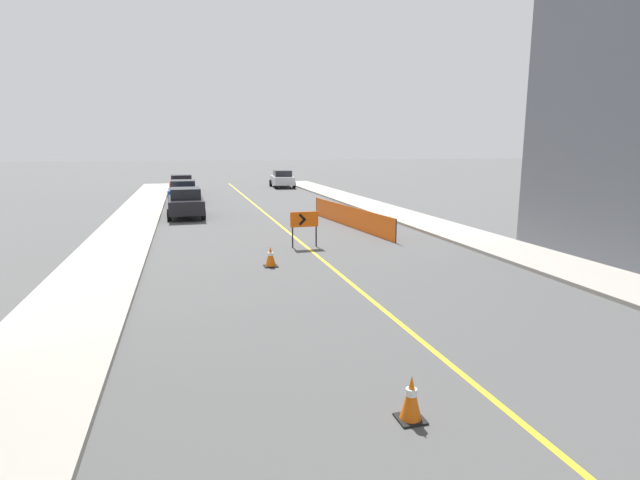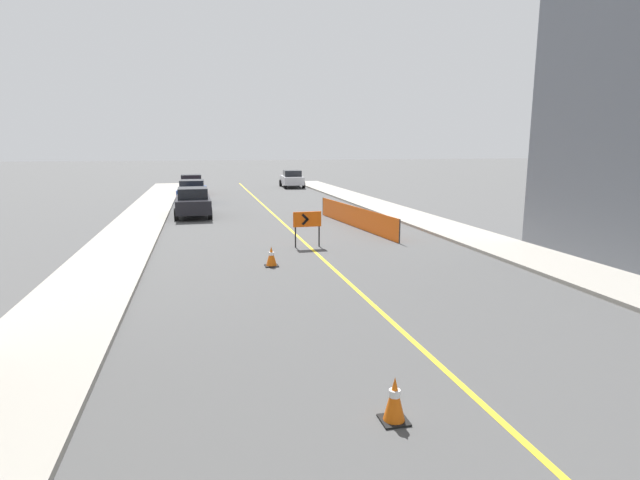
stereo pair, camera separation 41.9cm
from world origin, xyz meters
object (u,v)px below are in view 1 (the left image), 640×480
traffic_cone_third (271,257)px  arrow_barricade_primary (304,221)px  parked_car_curb_far (182,185)px  parked_car_opposite_side (282,179)px  parked_car_curb_mid (184,192)px  traffic_cone_second (411,398)px  parked_car_curb_near (186,202)px

traffic_cone_third → arrow_barricade_primary: size_ratio=0.48×
traffic_cone_third → parked_car_curb_far: size_ratio=0.15×
arrow_barricade_primary → parked_car_opposite_side: bearing=79.6°
parked_car_curb_far → parked_car_opposite_side: same height
arrow_barricade_primary → parked_car_curb_mid: size_ratio=0.31×
traffic_cone_second → parked_car_opposite_side: (5.86, 40.18, 0.47)m
parked_car_curb_near → parked_car_curb_mid: bearing=90.0°
parked_car_opposite_side → parked_car_curb_mid: bearing=-123.9°
parked_car_curb_mid → parked_car_curb_near: bearing=-87.3°
traffic_cone_second → parked_car_curb_far: size_ratio=0.15×
traffic_cone_second → parked_car_curb_mid: parked_car_curb_mid is taller
traffic_cone_third → arrow_barricade_primary: arrow_barricade_primary is taller
traffic_cone_second → parked_car_curb_mid: bearing=96.1°
arrow_barricade_primary → parked_car_curb_far: (-4.57, 22.82, -0.19)m
traffic_cone_third → arrow_barricade_primary: 3.36m
parked_car_curb_mid → parked_car_curb_far: (-0.16, 6.69, 0.00)m
parked_car_curb_mid → parked_car_curb_far: bearing=93.1°
traffic_cone_third → parked_car_opposite_side: 31.27m
traffic_cone_second → parked_car_curb_mid: size_ratio=0.15×
parked_car_opposite_side → arrow_barricade_primary: bearing=-95.9°
traffic_cone_third → parked_car_curb_far: bearing=96.3°
parked_car_curb_near → parked_car_opposite_side: same height
traffic_cone_second → parked_car_opposite_side: size_ratio=0.15×
traffic_cone_second → parked_car_opposite_side: bearing=81.7°
arrow_barricade_primary → parked_car_opposite_side: size_ratio=0.31×
arrow_barricade_primary → parked_car_opposite_side: (4.47, 27.87, -0.19)m
parked_car_curb_mid → parked_car_curb_far: same height
traffic_cone_second → arrow_barricade_primary: arrow_barricade_primary is taller
parked_car_curb_mid → parked_car_opposite_side: size_ratio=0.99×
arrow_barricade_primary → parked_car_curb_near: size_ratio=0.31×
traffic_cone_second → parked_car_curb_near: 22.14m
traffic_cone_second → parked_car_curb_near: (-2.92, 21.94, 0.47)m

